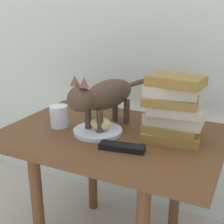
% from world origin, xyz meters
% --- Properties ---
extents(side_table, '(0.81, 0.55, 0.53)m').
position_xyz_m(side_table, '(0.00, 0.00, 0.46)').
color(side_table, brown).
rests_on(side_table, ground).
extents(plate, '(0.18, 0.18, 0.01)m').
position_xyz_m(plate, '(-0.04, -0.03, 0.54)').
color(plate, silver).
rests_on(plate, side_table).
extents(bread_roll, '(0.08, 0.06, 0.05)m').
position_xyz_m(bread_roll, '(-0.03, -0.03, 0.57)').
color(bread_roll, '#E0BC7A').
rests_on(bread_roll, plate).
extents(cat, '(0.16, 0.47, 0.23)m').
position_xyz_m(cat, '(-0.04, 0.01, 0.66)').
color(cat, '#4C3828').
rests_on(cat, side_table).
extents(book_stack, '(0.21, 0.16, 0.23)m').
position_xyz_m(book_stack, '(0.22, 0.03, 0.65)').
color(book_stack, olive).
rests_on(book_stack, side_table).
extents(candle_jar, '(0.07, 0.07, 0.08)m').
position_xyz_m(candle_jar, '(-0.21, -0.04, 0.57)').
color(candle_jar, silver).
rests_on(candle_jar, side_table).
extents(tv_remote, '(0.15, 0.07, 0.02)m').
position_xyz_m(tv_remote, '(0.10, -0.12, 0.54)').
color(tv_remote, black).
rests_on(tv_remote, side_table).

